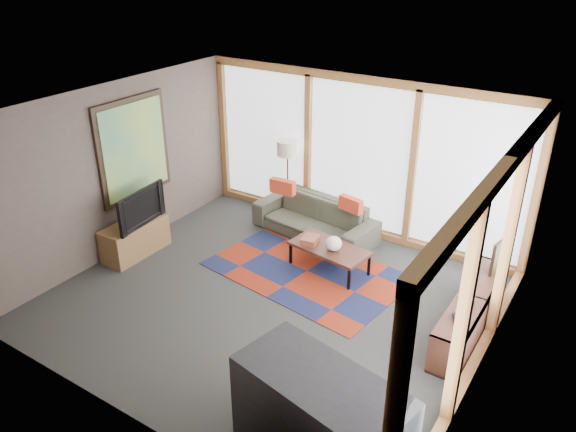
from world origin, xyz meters
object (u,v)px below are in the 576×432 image
Objects in this scene: coffee_table at (329,258)px; television at (137,207)px; sofa at (315,218)px; tv_console at (135,238)px; bookshelf at (471,313)px; bar_counter at (320,422)px; floor_lamp at (288,181)px.

coffee_table is 1.17× the size of television.
sofa is 1.95× the size of tv_console.
coffee_table is 0.56× the size of bookshelf.
television is at bearing -156.30° from coffee_table.
coffee_table is 3.43m from bar_counter.
tv_console is at bearing 103.94° from television.
bookshelf is at bearing -14.45° from sofa.
sofa reaches higher than coffee_table.
television is (-1.92, -1.99, 0.51)m from sofa.
bookshelf is at bearing 89.23° from bar_counter.
floor_lamp is 2.57m from television.
sofa is 2.10× the size of television.
floor_lamp is at bearing 60.41° from tv_console.
sofa is 2.81m from television.
sofa is at bearing 132.26° from bar_counter.
tv_console is at bearing 168.35° from bar_counter.
coffee_table is at bearing 171.72° from bookshelf.
bar_counter is at bearing -119.88° from television.
sofa is at bearing -21.23° from floor_lamp.
floor_lamp is 1.24× the size of coffee_table.
bookshelf is 4.92m from television.
tv_console is 4.70m from bar_counter.
tv_console is (-4.90, -0.88, 0.01)m from bookshelf.
television reaches higher than sofa.
bookshelf is at bearing -86.10° from television.
bar_counter reaches higher than tv_console.
coffee_table is 0.72× the size of bar_counter.
coffee_table is 2.18m from bookshelf.
coffee_table is at bearing -72.42° from television.
coffee_table is 2.96m from television.
coffee_table is at bearing 128.87° from bar_counter.
floor_lamp is 1.34× the size of tv_console.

